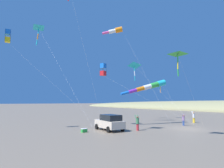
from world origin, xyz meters
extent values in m
plane|color=#756654|center=(0.00, 0.00, 0.00)|extent=(600.00, 600.00, 0.00)
cube|color=beige|center=(8.69, -4.56, 0.75)|extent=(2.29, 4.47, 0.84)
cube|color=black|center=(8.73, -4.22, 1.51)|extent=(1.89, 2.74, 0.68)
cylinder|color=black|center=(9.46, -6.11, 0.33)|extent=(0.29, 0.68, 0.66)
cylinder|color=black|center=(7.62, -5.92, 0.33)|extent=(0.29, 0.68, 0.66)
cylinder|color=black|center=(9.76, -3.21, 0.33)|extent=(0.29, 0.68, 0.66)
cylinder|color=black|center=(7.92, -3.01, 0.33)|extent=(0.29, 0.68, 0.66)
cube|color=green|center=(11.83, -4.94, 0.18)|extent=(0.60, 0.40, 0.36)
cube|color=white|center=(11.83, -4.94, 0.39)|extent=(0.62, 0.42, 0.06)
cube|color=#335199|center=(-2.38, -2.02, 0.36)|extent=(0.26, 0.31, 0.72)
cylinder|color=#8E6B9E|center=(-2.38, -2.02, 1.01)|extent=(0.45, 0.45, 0.59)
sphere|color=tan|center=(-2.38, -2.02, 1.42)|extent=(0.22, 0.22, 0.22)
cylinder|color=#8E6B9E|center=(-2.44, -1.82, 1.46)|extent=(0.26, 0.36, 0.45)
cylinder|color=#8E6B9E|center=(-2.18, -1.96, 1.46)|extent=(0.26, 0.36, 0.45)
cube|color=gold|center=(-6.95, -3.19, 0.39)|extent=(0.16, 0.31, 0.79)
cylinder|color=silver|center=(-6.95, -3.19, 1.11)|extent=(0.37, 0.37, 0.65)
sphere|color=#A37551|center=(-6.95, -3.19, 1.56)|extent=(0.25, 0.25, 0.25)
cylinder|color=silver|center=(-6.78, -3.35, 1.61)|extent=(0.11, 0.40, 0.49)
cylinder|color=silver|center=(-7.10, -3.36, 1.61)|extent=(0.11, 0.40, 0.49)
cube|color=#B72833|center=(6.11, -2.43, 0.39)|extent=(0.21, 0.33, 0.78)
cylinder|color=#3D7F51|center=(6.11, -2.43, 1.10)|extent=(0.42, 0.42, 0.64)
sphere|color=brown|center=(6.11, -2.43, 1.54)|extent=(0.24, 0.24, 0.24)
cylinder|color=#3D7F51|center=(6.23, -2.62, 1.58)|extent=(0.17, 0.40, 0.49)
cylinder|color=#3D7F51|center=(5.92, -2.55, 1.58)|extent=(0.17, 0.40, 0.49)
pyramid|color=#1EB7C6|center=(-3.23, -12.91, 10.40)|extent=(2.10, 2.41, 1.04)
cylinder|color=black|center=(-3.16, -12.87, 10.30)|extent=(1.29, 0.76, 1.20)
cylinder|color=#1EB7C6|center=(-3.18, -12.92, 9.74)|extent=(0.24, 0.28, 0.95)
cylinder|color=white|center=(-3.20, -12.91, 8.80)|extent=(0.18, 0.27, 0.95)
cylinder|color=#1EB7C6|center=(-3.21, -12.87, 7.86)|extent=(0.23, 0.20, 0.95)
cylinder|color=white|center=(-4.11, -7.50, 5.12)|extent=(1.91, 10.76, 10.23)
pyramid|color=green|center=(6.13, 3.33, 8.08)|extent=(1.84, 1.77, 0.37)
cylinder|color=black|center=(6.15, 3.34, 7.99)|extent=(0.89, 1.07, 0.29)
cylinder|color=green|center=(6.10, 3.31, 7.57)|extent=(0.23, 0.22, 0.71)
cylinder|color=yellow|center=(6.07, 3.26, 6.87)|extent=(0.14, 0.16, 0.70)
cylinder|color=green|center=(6.04, 3.25, 6.18)|extent=(0.18, 0.12, 0.70)
cylinder|color=white|center=(1.20, 1.75, 3.97)|extent=(9.89, 3.19, 7.93)
cube|color=blue|center=(18.95, -11.23, 11.72)|extent=(0.67, 0.67, 0.59)
cube|color=yellow|center=(18.95, -11.23, 10.78)|extent=(0.67, 0.67, 0.59)
cylinder|color=black|center=(19.28, -10.98, 11.25)|extent=(0.02, 0.02, 1.53)
cylinder|color=black|center=(18.70, -10.89, 11.25)|extent=(0.02, 0.02, 1.53)
cylinder|color=black|center=(19.20, -11.56, 11.25)|extent=(0.02, 0.02, 1.53)
cylinder|color=black|center=(18.61, -11.47, 11.25)|extent=(0.02, 0.02, 1.53)
cylinder|color=white|center=(14.19, -7.81, 5.24)|extent=(9.53, 6.85, 10.49)
cylinder|color=white|center=(11.99, -4.30, 8.16)|extent=(5.10, 0.48, 16.31)
cylinder|color=#1EB7C6|center=(-1.59, -5.22, 6.20)|extent=(1.64, 1.25, 1.19)
cylinder|color=green|center=(-0.40, -5.55, 5.88)|extent=(1.59, 1.14, 1.09)
cylinder|color=white|center=(0.79, -5.87, 5.56)|extent=(1.54, 1.04, 1.00)
cylinder|color=orange|center=(1.98, -6.19, 5.23)|extent=(1.49, 0.94, 0.90)
cylinder|color=purple|center=(3.17, -6.51, 4.91)|extent=(1.44, 0.84, 0.81)
cylinder|color=blue|center=(4.36, -6.83, 4.59)|extent=(1.39, 0.74, 0.71)
cylinder|color=white|center=(-3.07, -4.18, 3.07)|extent=(1.79, 1.78, 6.14)
pyramid|color=orange|center=(-8.77, -11.41, 7.05)|extent=(1.44, 1.10, 0.44)
cylinder|color=black|center=(-8.76, -11.38, 6.98)|extent=(0.26, 1.08, 0.43)
cylinder|color=orange|center=(-8.79, -11.37, 6.63)|extent=(0.18, 0.15, 0.59)
cylinder|color=yellow|center=(-8.82, -11.37, 6.04)|extent=(0.13, 0.16, 0.59)
cylinder|color=orange|center=(-8.80, -11.36, 5.46)|extent=(0.19, 0.19, 0.60)
cylinder|color=white|center=(-7.55, -7.48, 3.47)|extent=(2.42, 7.81, 6.93)
cylinder|color=orange|center=(3.29, -9.54, 14.98)|extent=(1.51, 1.44, 1.05)
cylinder|color=white|center=(4.14, -10.20, 14.75)|extent=(1.32, 1.23, 0.83)
cylinder|color=#EF4C93|center=(4.98, -10.87, 14.53)|extent=(1.14, 1.01, 0.60)
cylinder|color=white|center=(1.17, -5.88, 7.44)|extent=(3.40, 6.65, 14.88)
pyramid|color=#1EB7C6|center=(13.89, -16.73, 15.27)|extent=(2.03, 2.45, 0.67)
cylinder|color=black|center=(13.93, -16.72, 15.15)|extent=(1.69, 0.66, 0.62)
cylinder|color=#1EB7C6|center=(13.97, -16.66, 14.58)|extent=(0.28, 0.32, 0.97)
cylinder|color=orange|center=(14.06, -16.62, 13.63)|extent=(0.28, 0.21, 0.96)
cylinder|color=#1EB7C6|center=(14.16, -16.64, 12.69)|extent=(0.27, 0.18, 0.96)
cylinder|color=white|center=(12.64, -9.98, 7.54)|extent=(2.59, 13.49, 15.08)
cube|color=blue|center=(6.97, -8.55, 8.51)|extent=(0.88, 0.88, 0.68)
cube|color=red|center=(6.97, -8.55, 7.43)|extent=(0.88, 0.88, 0.68)
cylinder|color=black|center=(7.41, -8.74, 7.97)|extent=(0.02, 0.02, 1.76)
cylinder|color=black|center=(7.16, -8.11, 7.97)|extent=(0.02, 0.02, 1.76)
cylinder|color=black|center=(6.77, -8.99, 7.97)|extent=(0.02, 0.02, 1.76)
cylinder|color=black|center=(6.53, -8.35, 7.97)|extent=(0.02, 0.02, 1.76)
cylinder|color=white|center=(2.47, -3.94, 3.55)|extent=(9.00, 9.22, 7.09)
camera|label=1|loc=(22.24, 14.59, 3.41)|focal=31.26mm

